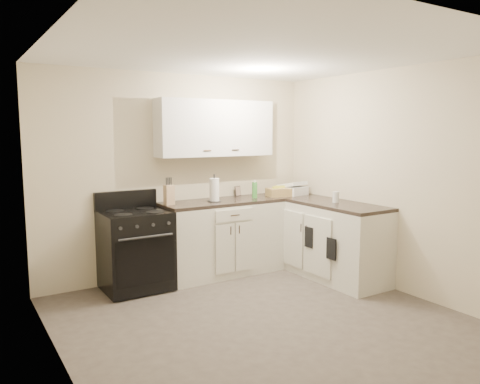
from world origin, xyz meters
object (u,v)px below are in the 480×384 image
stove (136,250)px  wicker_basket (279,192)px  countertop_grill (293,191)px  knife_block (169,195)px  paper_towel (214,190)px

stove → wicker_basket: (2.00, -0.04, 0.53)m
countertop_grill → knife_block: bearing=166.0°
stove → paper_towel: bearing=-0.4°
paper_towel → stove: bearing=179.6°
stove → countertop_grill: size_ratio=2.87×
stove → wicker_basket: bearing=-1.1°
knife_block → countertop_grill: size_ratio=0.75×
stove → paper_towel: 1.19m
paper_towel → countertop_grill: paper_towel is taller
knife_block → countertop_grill: 1.80m
stove → countertop_grill: 2.30m
stove → knife_block: 0.75m
knife_block → wicker_basket: size_ratio=0.72×
knife_block → stove: bearing=-175.1°
paper_towel → knife_block: bearing=173.2°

